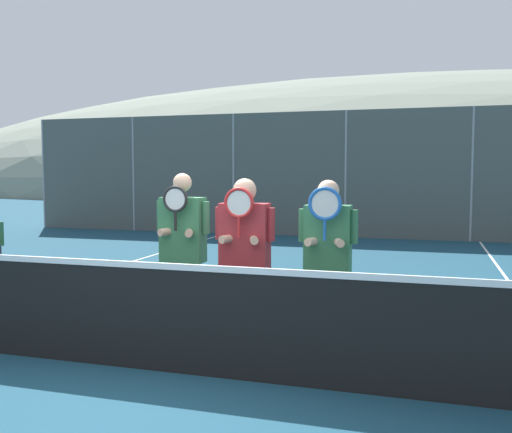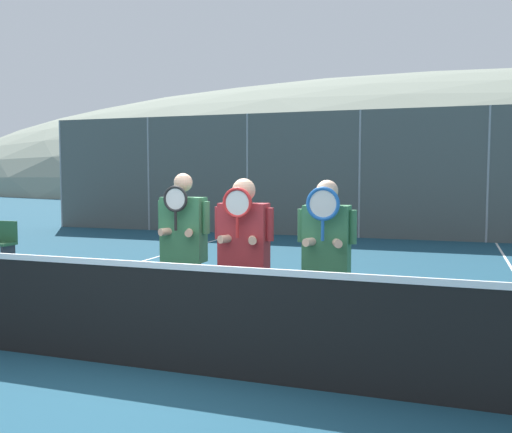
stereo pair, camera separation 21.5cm
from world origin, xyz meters
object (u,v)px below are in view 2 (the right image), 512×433
player_leftmost (184,244)px  player_center_right (326,253)px  car_far_left (200,196)px  car_left_of_center (339,201)px  player_center_left (244,248)px

player_leftmost → player_center_right: size_ratio=1.04×
player_leftmost → car_far_left: bearing=113.9°
car_far_left → car_left_of_center: car_far_left is taller
player_center_right → car_left_of_center: 12.64m
player_leftmost → car_far_left: car_far_left is taller
player_leftmost → player_center_right: (1.52, -0.04, -0.02)m
player_leftmost → player_center_right: player_leftmost is taller
player_center_left → player_center_right: (0.80, 0.09, -0.02)m
player_center_right → car_left_of_center: bearing=100.1°
player_leftmost → car_far_left: (-5.60, 12.64, -0.09)m
player_leftmost → player_center_left: (0.72, -0.13, 0.00)m
player_center_left → car_far_left: car_far_left is taller
player_center_left → car_left_of_center: size_ratio=0.42×
player_leftmost → player_center_right: bearing=-1.5°
player_center_right → car_left_of_center: size_ratio=0.41×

